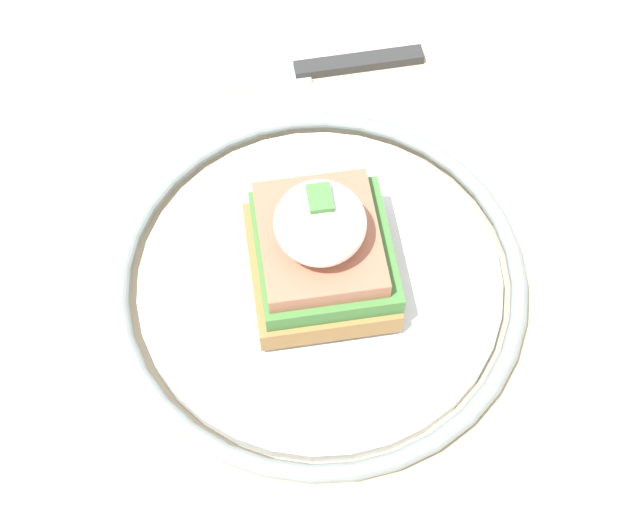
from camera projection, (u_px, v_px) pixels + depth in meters
dining_table at (296, 313)px, 0.63m from camera, size 1.15×0.73×0.72m
plate at (320, 280)px, 0.51m from camera, size 0.24×0.24×0.02m
sandwich at (321, 248)px, 0.48m from camera, size 0.09×0.08×0.08m
knife at (305, 71)px, 0.60m from camera, size 0.02×0.19×0.01m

